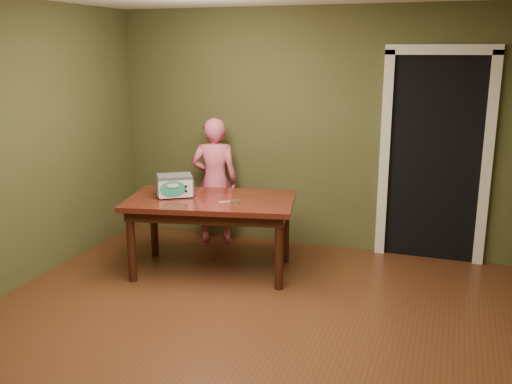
% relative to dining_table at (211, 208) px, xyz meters
% --- Properties ---
extents(floor, '(5.00, 5.00, 0.00)m').
position_rel_dining_table_xyz_m(floor, '(0.71, -1.37, -0.65)').
color(floor, '#542C18').
rests_on(floor, ground).
extents(room_shell, '(4.52, 5.02, 2.61)m').
position_rel_dining_table_xyz_m(room_shell, '(0.71, -1.37, 1.06)').
color(room_shell, '#494F2A').
rests_on(room_shell, ground).
extents(doorway, '(1.10, 0.66, 2.25)m').
position_rel_dining_table_xyz_m(doorway, '(2.01, 1.41, 0.41)').
color(doorway, black).
rests_on(doorway, ground).
extents(dining_table, '(1.75, 1.20, 0.75)m').
position_rel_dining_table_xyz_m(dining_table, '(0.00, 0.00, 0.00)').
color(dining_table, '#3E120E').
rests_on(dining_table, floor).
extents(toy_oven, '(0.41, 0.38, 0.22)m').
position_rel_dining_table_xyz_m(toy_oven, '(-0.36, -0.05, 0.22)').
color(toy_oven, '#4C4F54').
rests_on(toy_oven, dining_table).
extents(baking_pan, '(0.10, 0.10, 0.02)m').
position_rel_dining_table_xyz_m(baking_pan, '(0.28, -0.07, 0.11)').
color(baking_pan, silver).
rests_on(baking_pan, dining_table).
extents(spatula, '(0.16, 0.13, 0.01)m').
position_rel_dining_table_xyz_m(spatula, '(0.20, -0.07, 0.10)').
color(spatula, '#E8BC64').
rests_on(spatula, dining_table).
extents(child, '(0.60, 0.48, 1.43)m').
position_rel_dining_table_xyz_m(child, '(-0.32, 0.83, 0.07)').
color(child, '#EA6084').
rests_on(child, floor).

